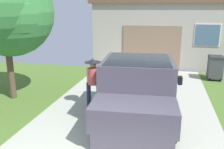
{
  "coord_description": "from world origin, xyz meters",
  "views": [
    {
      "loc": [
        1.04,
        -3.3,
        3.09
      ],
      "look_at": [
        -0.54,
        3.5,
        1.16
      ],
      "focal_mm": 38.44,
      "sensor_mm": 36.0,
      "label": 1
    }
  ],
  "objects_px": {
    "person_with_hat": "(93,79)",
    "pickup_truck": "(138,89)",
    "handbag": "(97,107)",
    "wheeled_trash_bin": "(215,67)",
    "house_with_garage": "(180,24)",
    "front_yard_tree": "(3,10)"
  },
  "relations": [
    {
      "from": "person_with_hat",
      "to": "wheeled_trash_bin",
      "type": "xyz_separation_m",
      "value": [
        4.35,
        4.15,
        -0.36
      ]
    },
    {
      "from": "pickup_truck",
      "to": "wheeled_trash_bin",
      "type": "xyz_separation_m",
      "value": [
        2.91,
        4.33,
        -0.18
      ]
    },
    {
      "from": "handbag",
      "to": "wheeled_trash_bin",
      "type": "bearing_deg",
      "value": 47.28
    },
    {
      "from": "pickup_truck",
      "to": "handbag",
      "type": "distance_m",
      "value": 1.39
    },
    {
      "from": "person_with_hat",
      "to": "handbag",
      "type": "xyz_separation_m",
      "value": [
        0.21,
        -0.34,
        -0.8
      ]
    },
    {
      "from": "person_with_hat",
      "to": "house_with_garage",
      "type": "bearing_deg",
      "value": 85.57
    },
    {
      "from": "wheeled_trash_bin",
      "to": "pickup_truck",
      "type": "bearing_deg",
      "value": -123.9
    },
    {
      "from": "pickup_truck",
      "to": "front_yard_tree",
      "type": "bearing_deg",
      "value": -8.4
    },
    {
      "from": "pickup_truck",
      "to": "house_with_garage",
      "type": "height_order",
      "value": "house_with_garage"
    },
    {
      "from": "pickup_truck",
      "to": "house_with_garage",
      "type": "bearing_deg",
      "value": -103.67
    },
    {
      "from": "wheeled_trash_bin",
      "to": "handbag",
      "type": "bearing_deg",
      "value": -132.72
    },
    {
      "from": "handbag",
      "to": "house_with_garage",
      "type": "bearing_deg",
      "value": 73.38
    },
    {
      "from": "pickup_truck",
      "to": "wheeled_trash_bin",
      "type": "bearing_deg",
      "value": -128.12
    },
    {
      "from": "person_with_hat",
      "to": "handbag",
      "type": "bearing_deg",
      "value": -44.36
    },
    {
      "from": "handbag",
      "to": "wheeled_trash_bin",
      "type": "relative_size",
      "value": 0.42
    },
    {
      "from": "wheeled_trash_bin",
      "to": "front_yard_tree",
      "type": "bearing_deg",
      "value": -151.68
    },
    {
      "from": "person_with_hat",
      "to": "house_with_garage",
      "type": "xyz_separation_m",
      "value": [
        2.93,
        8.78,
        1.23
      ]
    },
    {
      "from": "house_with_garage",
      "to": "handbag",
      "type": "bearing_deg",
      "value": -106.62
    },
    {
      "from": "handbag",
      "to": "wheeled_trash_bin",
      "type": "distance_m",
      "value": 6.12
    },
    {
      "from": "person_with_hat",
      "to": "handbag",
      "type": "height_order",
      "value": "person_with_hat"
    },
    {
      "from": "handbag",
      "to": "house_with_garage",
      "type": "xyz_separation_m",
      "value": [
        2.72,
        9.12,
        2.02
      ]
    },
    {
      "from": "person_with_hat",
      "to": "pickup_truck",
      "type": "bearing_deg",
      "value": 6.86
    }
  ]
}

